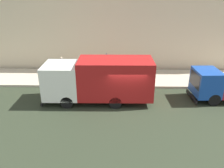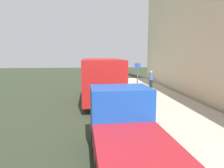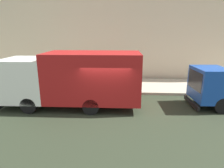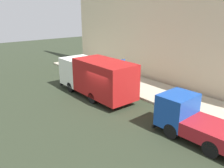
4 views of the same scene
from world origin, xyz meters
The scene contains 6 objects.
ground centered at (0.00, 0.00, 0.00)m, with size 80.00×80.00×0.00m, color #293121.
sidewalk centered at (5.14, 0.00, 0.09)m, with size 4.29×30.00×0.17m, color #B7AC94.
building_facade centered at (7.79, 0.00, 6.37)m, with size 0.50×30.00×12.74m, color beige.
large_utility_truck centered at (0.70, 1.94, 1.70)m, with size 2.68×7.74×3.12m.
pedestrian_walking centered at (5.49, 5.78, 1.09)m, with size 0.50×0.50×1.75m.
street_sign_post centered at (3.28, 1.56, 1.76)m, with size 0.44×0.08×2.70m.
Camera 3 is at (-9.66, -0.88, 4.15)m, focal length 30.69 mm.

